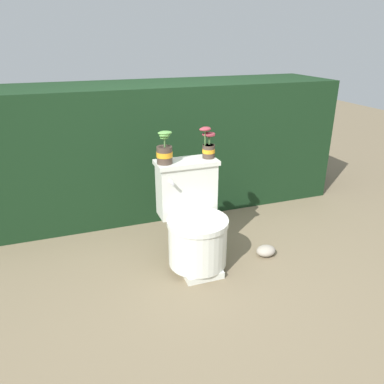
{
  "coord_description": "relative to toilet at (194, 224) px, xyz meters",
  "views": [
    {
      "loc": [
        -0.83,
        -2.06,
        1.51
      ],
      "look_at": [
        -0.05,
        0.14,
        0.54
      ],
      "focal_mm": 35.0,
      "sensor_mm": 36.0,
      "label": 1
    }
  ],
  "objects": [
    {
      "name": "potted_plant_midleft",
      "position": [
        0.16,
        0.16,
        0.51
      ],
      "size": [
        0.13,
        0.09,
        0.22
      ],
      "color": "#47382D",
      "rests_on": "toilet"
    },
    {
      "name": "toilet",
      "position": [
        0.0,
        0.0,
        0.0
      ],
      "size": [
        0.43,
        0.54,
        0.73
      ],
      "color": "silver",
      "rests_on": "ground"
    },
    {
      "name": "potted_plant_left",
      "position": [
        -0.16,
        0.14,
        0.5
      ],
      "size": [
        0.11,
        0.11,
        0.22
      ],
      "color": "#47382D",
      "rests_on": "toilet"
    },
    {
      "name": "hedge_backdrop",
      "position": [
        0.05,
        1.09,
        0.26
      ],
      "size": [
        3.26,
        0.76,
        1.14
      ],
      "color": "black",
      "rests_on": "ground"
    },
    {
      "name": "ground_plane",
      "position": [
        0.05,
        -0.11,
        -0.31
      ],
      "size": [
        12.0,
        12.0,
        0.0
      ],
      "primitive_type": "plane",
      "color": "#75664C"
    },
    {
      "name": "garden_stone",
      "position": [
        0.54,
        -0.09,
        -0.27
      ],
      "size": [
        0.15,
        0.12,
        0.08
      ],
      "color": "#9E9384",
      "rests_on": "ground"
    }
  ]
}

